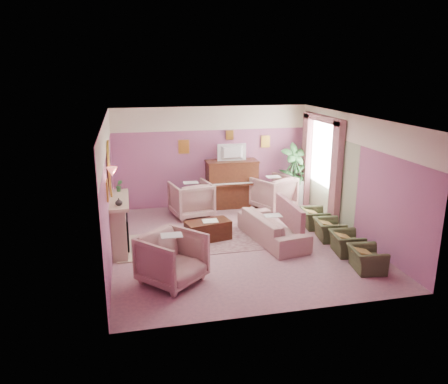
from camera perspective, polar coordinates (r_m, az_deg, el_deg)
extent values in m
cube|color=gray|center=(9.93, 1.86, -6.64)|extent=(5.50, 6.00, 0.01)
cube|color=silver|center=(9.23, 2.02, 9.64)|extent=(5.50, 6.00, 0.01)
cube|color=#834E78|center=(12.34, -1.57, 4.64)|extent=(5.50, 0.02, 2.80)
cube|color=#834E78|center=(6.76, 8.34, -5.08)|extent=(5.50, 0.02, 2.80)
cube|color=#834E78|center=(9.21, -14.87, 0.22)|extent=(0.02, 6.00, 2.80)
cube|color=#834E78|center=(10.50, 16.63, 1.98)|extent=(0.02, 6.00, 2.80)
cube|color=white|center=(12.17, -1.60, 9.60)|extent=(5.50, 0.01, 0.65)
cube|color=#A7B58C|center=(11.69, 13.39, 1.94)|extent=(0.01, 3.00, 2.15)
cube|color=tan|center=(9.65, -13.53, -4.28)|extent=(0.30, 1.40, 1.10)
cube|color=black|center=(9.70, -12.88, -5.08)|extent=(0.18, 0.72, 0.68)
cube|color=orange|center=(9.76, -12.58, -6.05)|extent=(0.06, 0.54, 0.10)
cube|color=tan|center=(9.47, -13.57, -1.03)|extent=(0.40, 1.55, 0.07)
cube|color=tan|center=(9.84, -12.16, -7.16)|extent=(0.55, 1.50, 0.02)
ellipsoid|color=gold|center=(9.31, -14.70, 2.93)|extent=(0.04, 0.72, 1.20)
ellipsoid|color=white|center=(9.30, -14.55, 2.94)|extent=(0.01, 0.60, 1.06)
cone|color=#FF7968|center=(8.24, -14.42, 2.61)|extent=(0.20, 0.20, 0.16)
cube|color=#4B2515|center=(12.31, 1.03, 1.03)|extent=(1.40, 0.60, 1.30)
cube|color=#4B2515|center=(11.96, 1.43, 0.93)|extent=(1.30, 0.12, 0.06)
cube|color=white|center=(11.95, 1.43, 1.12)|extent=(1.20, 0.08, 0.02)
cube|color=#4B2515|center=(12.16, 1.05, 4.04)|extent=(1.45, 0.65, 0.04)
imported|color=black|center=(12.05, 1.11, 5.34)|extent=(0.80, 0.12, 0.48)
cube|color=gold|center=(12.12, -5.28, 5.91)|extent=(0.30, 0.03, 0.38)
cube|color=gold|center=(12.62, 5.42, 6.58)|extent=(0.26, 0.03, 0.34)
cube|color=gold|center=(12.30, 0.75, 7.44)|extent=(0.22, 0.03, 0.26)
cube|color=gold|center=(7.97, -15.00, 0.19)|extent=(0.03, 0.28, 0.36)
cube|color=silver|center=(11.76, 12.90, 5.18)|extent=(0.03, 1.40, 1.80)
cube|color=#935961|center=(11.00, 14.42, 2.22)|extent=(0.16, 0.34, 2.60)
cube|color=#935961|center=(12.63, 10.69, 4.16)|extent=(0.16, 0.34, 2.60)
cube|color=#935961|center=(11.61, 12.80, 9.34)|extent=(0.16, 2.20, 0.16)
imported|color=#316D33|center=(9.95, -13.55, 0.81)|extent=(0.16, 0.16, 0.28)
imported|color=white|center=(8.96, -13.57, -1.26)|extent=(0.16, 0.16, 0.16)
cube|color=#896063|center=(10.16, -1.55, -6.07)|extent=(2.50, 1.80, 0.01)
cube|color=#37180E|center=(10.02, -2.10, -5.04)|extent=(1.08, 0.70, 0.45)
cube|color=white|center=(9.95, -1.83, -3.78)|extent=(0.35, 0.28, 0.01)
imported|color=tan|center=(9.97, 6.36, -4.03)|extent=(0.70, 2.09, 0.84)
cube|color=#935961|center=(10.05, 8.55, -2.89)|extent=(0.11, 1.58, 0.58)
imported|color=tan|center=(11.55, -4.31, -0.70)|extent=(0.99, 0.99, 1.04)
imported|color=tan|center=(12.20, 6.41, 0.15)|extent=(0.99, 0.99, 1.04)
imported|color=tan|center=(8.05, -6.79, -8.31)|extent=(0.99, 0.99, 1.04)
imported|color=#3F4A2A|center=(8.98, 18.17, -7.88)|extent=(0.50, 0.70, 0.61)
imported|color=#3F4A2A|center=(9.63, 15.71, -6.04)|extent=(0.50, 0.70, 0.61)
imported|color=#3F4A2A|center=(10.31, 13.58, -4.42)|extent=(0.50, 0.70, 0.61)
imported|color=#3F4A2A|center=(11.00, 11.73, -3.00)|extent=(0.50, 0.70, 0.61)
cylinder|color=silver|center=(12.82, 9.30, 0.03)|extent=(0.52, 0.52, 0.70)
imported|color=#316D33|center=(12.69, 9.40, 2.29)|extent=(0.30, 0.30, 0.34)
imported|color=#316D33|center=(12.65, 10.07, 2.08)|extent=(0.16, 0.16, 0.28)
cylinder|color=brown|center=(12.75, 8.94, -0.88)|extent=(0.34, 0.34, 0.34)
imported|color=#316D33|center=(12.52, 9.11, 3.02)|extent=(0.76, 0.76, 1.44)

